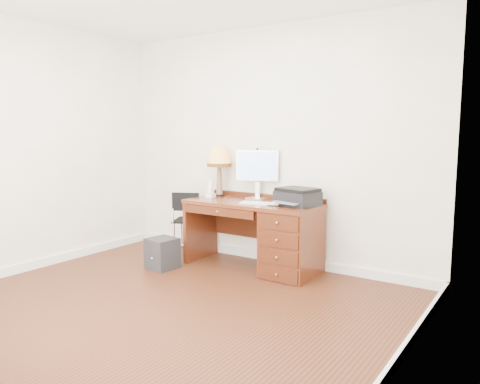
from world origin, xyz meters
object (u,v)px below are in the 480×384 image
Objects in this scene: desk at (278,235)px; chair at (187,216)px; leg_lamp at (219,159)px; equipment_box at (162,253)px; phone at (210,192)px; monitor at (258,168)px; printer at (298,197)px.

desk is 1.31m from chair.
leg_lamp is 1.75× the size of equipment_box.
leg_lamp is at bearing 76.94° from phone.
desk is 1.90× the size of chair.
chair is (-0.92, -0.18, -0.62)m from monitor.
chair is at bearing 171.54° from monitor.
leg_lamp is 2.99× the size of phone.
equipment_box is (-1.35, -0.63, -0.67)m from printer.
desk is 2.68× the size of monitor.
leg_lamp is (-0.51, -0.06, 0.09)m from monitor.
chair is (-1.52, -0.00, -0.36)m from printer.
leg_lamp is at bearing 166.97° from monitor.
monitor is 0.64m from phone.
monitor is at bearing 6.77° from leg_lamp.
equipment_box is at bearing -141.19° from printer.
printer is 0.61× the size of chair.
equipment_box is at bearing -98.13° from chair.
monitor reaches higher than equipment_box.
monitor is at bearing 54.48° from equipment_box.
chair reaches higher than desk.
phone is at bearing -99.56° from leg_lamp.
leg_lamp is 0.76× the size of chair.
printer reaches higher than chair.
printer is 0.80× the size of leg_lamp.
equipment_box is (-0.75, -0.81, -0.93)m from monitor.
leg_lamp reaches higher than desk.
phone is (-1.13, -0.02, -0.03)m from printer.
desk is at bearing -24.87° from chair.
monitor reaches higher than desk.
phone is at bearing -178.74° from monitor.
printer is 1.13m from phone.
equipment_box is at bearing -107.98° from leg_lamp.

